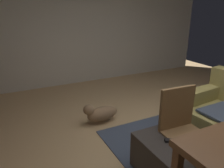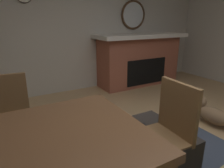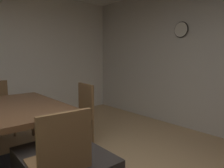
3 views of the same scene
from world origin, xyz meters
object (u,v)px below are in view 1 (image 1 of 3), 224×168
(dining_chair_west, at_px, (182,125))
(small_dog, at_px, (100,113))
(ottoman_coffee_table, at_px, (184,164))
(tv_remote, at_px, (173,140))

(dining_chair_west, height_order, small_dog, dining_chair_west)
(small_dog, bearing_deg, ottoman_coffee_table, 10.23)
(tv_remote, bearing_deg, dining_chair_west, 139.62)
(small_dog, bearing_deg, dining_chair_west, 17.58)
(ottoman_coffee_table, distance_m, dining_chair_west, 0.40)
(dining_chair_west, relative_size, small_dog, 1.61)
(ottoman_coffee_table, relative_size, dining_chair_west, 1.01)
(small_dog, bearing_deg, tv_remote, 8.53)
(tv_remote, height_order, small_dog, tv_remote)
(ottoman_coffee_table, xyz_separation_m, tv_remote, (-0.13, -0.07, 0.23))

